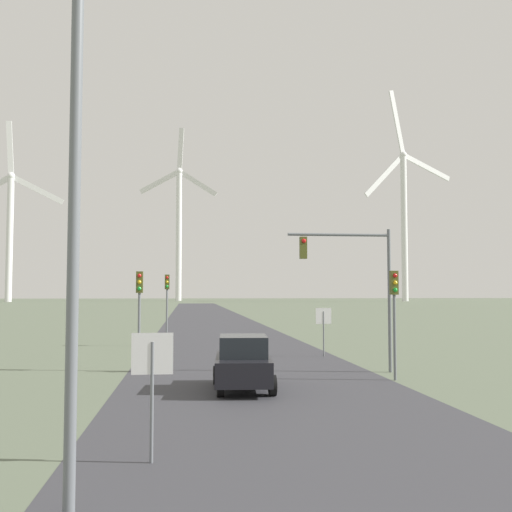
{
  "coord_description": "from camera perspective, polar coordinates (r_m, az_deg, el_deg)",
  "views": [
    {
      "loc": [
        -2.59,
        -3.38,
        3.3
      ],
      "look_at": [
        0.0,
        19.23,
        4.66
      ],
      "focal_mm": 42.0,
      "sensor_mm": 36.0,
      "label": 1
    }
  ],
  "objects": [
    {
      "name": "car_approaching",
      "position": [
        20.48,
        -1.25,
        -10.12
      ],
      "size": [
        2.09,
        4.22,
        1.83
      ],
      "color": "black",
      "rests_on": "ground"
    },
    {
      "name": "streetlamp",
      "position": [
        10.28,
        -16.61,
        21.6
      ],
      "size": [
        2.93,
        0.32,
        12.61
      ],
      "color": "slate",
      "rests_on": "ground"
    },
    {
      "name": "wind_turbine_center",
      "position": [
        219.13,
        13.91,
        4.25
      ],
      "size": [
        37.32,
        15.06,
        74.83
      ],
      "color": "white",
      "rests_on": "ground"
    },
    {
      "name": "traffic_light_post_near_right",
      "position": [
        23.16,
        13.04,
        -4.09
      ],
      "size": [
        0.28,
        0.34,
        4.09
      ],
      "color": "slate",
      "rests_on": "ground"
    },
    {
      "name": "traffic_light_post_mid_left",
      "position": [
        37.02,
        -8.47,
        -3.58
      ],
      "size": [
        0.28,
        0.33,
        4.35
      ],
      "color": "slate",
      "rests_on": "ground"
    },
    {
      "name": "traffic_light_mast_overhead",
      "position": [
        24.98,
        9.33,
        -1.33
      ],
      "size": [
        4.33,
        0.35,
        5.9
      ],
      "color": "slate",
      "rests_on": "ground"
    },
    {
      "name": "traffic_light_post_near_left",
      "position": [
        25.59,
        -11.05,
        -3.95
      ],
      "size": [
        0.28,
        0.34,
        4.16
      ],
      "color": "slate",
      "rests_on": "ground"
    },
    {
      "name": "road_surface",
      "position": [
        51.55,
        -3.67,
        -7.09
      ],
      "size": [
        10.0,
        240.0,
        0.01
      ],
      "color": "#38383D",
      "rests_on": "ground"
    },
    {
      "name": "stop_sign_near",
      "position": [
        12.02,
        -9.86,
        -10.8
      ],
      "size": [
        0.81,
        0.07,
        2.5
      ],
      "color": "slate",
      "rests_on": "ground"
    },
    {
      "name": "wind_turbine_far_left",
      "position": [
        216.67,
        -22.39,
        2.91
      ],
      "size": [
        33.44,
        2.72,
        61.0
      ],
      "color": "white",
      "rests_on": "ground"
    },
    {
      "name": "wind_turbine_left",
      "position": [
        226.83,
        -7.35,
        3.19
      ],
      "size": [
        29.36,
        5.64,
        65.43
      ],
      "color": "white",
      "rests_on": "ground"
    },
    {
      "name": "stop_sign_far",
      "position": [
        30.99,
        6.45,
        -6.32
      ],
      "size": [
        0.81,
        0.07,
        2.47
      ],
      "color": "slate",
      "rests_on": "ground"
    }
  ]
}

